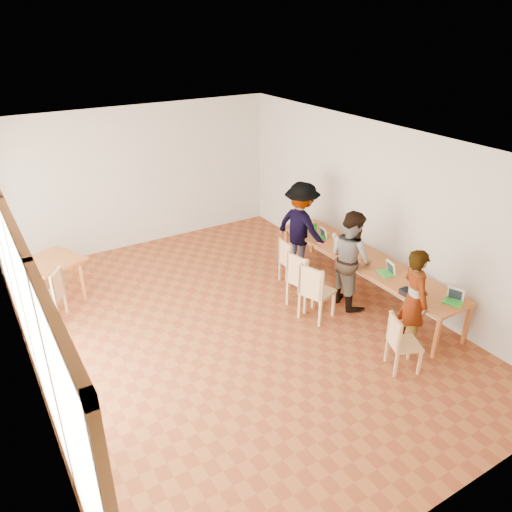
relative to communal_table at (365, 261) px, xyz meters
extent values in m
plane|color=brown|center=(-2.50, 0.33, -0.70)|extent=(8.00, 8.00, 0.00)
cube|color=beige|center=(-2.50, 4.33, 0.80)|extent=(6.00, 0.10, 3.00)
cube|color=beige|center=(-2.50, -3.67, 0.80)|extent=(6.00, 0.10, 3.00)
cube|color=beige|center=(0.50, 0.33, 0.80)|extent=(0.10, 8.00, 3.00)
cube|color=white|center=(-5.46, 0.33, 0.80)|extent=(0.10, 8.00, 3.00)
cube|color=white|center=(-2.50, 0.33, 2.32)|extent=(6.00, 8.00, 0.04)
cube|color=#B85D28|center=(0.00, 0.00, 0.02)|extent=(0.80, 4.00, 0.05)
cube|color=#B85D28|center=(-0.34, -1.94, -0.35)|extent=(0.06, 0.06, 0.70)
cube|color=#B85D28|center=(-0.34, 1.94, -0.35)|extent=(0.06, 0.06, 0.70)
cube|color=#B85D28|center=(0.34, -1.94, -0.35)|extent=(0.06, 0.06, 0.70)
cube|color=#B85D28|center=(0.34, 1.94, -0.35)|extent=(0.06, 0.06, 0.70)
cube|color=#B85D28|center=(-4.75, 2.84, 0.02)|extent=(0.90, 0.90, 0.05)
cube|color=#B85D28|center=(-5.14, 2.45, -0.35)|extent=(0.05, 0.05, 0.70)
cube|color=#B85D28|center=(-5.14, 3.23, -0.35)|extent=(0.05, 0.05, 0.70)
cube|color=#B85D28|center=(-4.36, 2.45, -0.35)|extent=(0.05, 0.05, 0.70)
cube|color=#B85D28|center=(-4.36, 3.23, -0.35)|extent=(0.05, 0.05, 0.70)
cube|color=tan|center=(-0.92, -1.86, -0.29)|extent=(0.53, 0.53, 0.04)
cube|color=tan|center=(-1.09, -1.78, -0.05)|extent=(0.20, 0.39, 0.43)
cube|color=tan|center=(-1.14, -0.12, -0.21)|extent=(0.60, 0.60, 0.05)
cube|color=tan|center=(-1.35, -0.19, 0.06)|extent=(0.20, 0.47, 0.50)
cube|color=tan|center=(-1.09, 0.30, -0.21)|extent=(0.57, 0.57, 0.05)
cube|color=tan|center=(-1.30, 0.25, 0.06)|extent=(0.14, 0.48, 0.50)
cube|color=tan|center=(-0.78, 1.08, -0.28)|extent=(0.44, 0.44, 0.04)
cube|color=tan|center=(-0.97, 1.09, -0.04)|extent=(0.06, 0.42, 0.44)
cube|color=tan|center=(-4.98, 2.16, -0.27)|extent=(0.58, 0.58, 0.04)
cube|color=tan|center=(-4.82, 2.06, -0.03)|extent=(0.27, 0.37, 0.44)
imported|color=gray|center=(-0.42, -1.50, 0.11)|extent=(0.57, 0.69, 1.63)
imported|color=gray|center=(-0.39, -0.04, 0.16)|extent=(0.74, 0.91, 1.73)
imported|color=gray|center=(-0.35, 1.44, 0.20)|extent=(0.91, 1.29, 1.82)
cube|color=green|center=(0.08, -1.80, 0.06)|extent=(0.28, 0.32, 0.03)
cube|color=white|center=(0.17, -1.76, 0.16)|extent=(0.17, 0.26, 0.22)
cube|color=green|center=(-0.12, -0.61, 0.06)|extent=(0.25, 0.30, 0.03)
cube|color=white|center=(-0.03, -0.63, 0.16)|extent=(0.14, 0.26, 0.22)
cube|color=green|center=(-0.14, 1.15, 0.06)|extent=(0.21, 0.27, 0.03)
cube|color=white|center=(-0.06, 1.13, 0.15)|extent=(0.11, 0.23, 0.20)
imported|color=gold|center=(-0.01, 1.09, 0.10)|extent=(0.15, 0.15, 0.10)
cylinder|color=#1F7124|center=(-0.18, 1.23, 0.19)|extent=(0.07, 0.07, 0.28)
cylinder|color=silver|center=(0.11, 1.00, 0.09)|extent=(0.07, 0.07, 0.09)
cylinder|color=white|center=(-0.10, 0.33, 0.08)|extent=(0.08, 0.08, 0.06)
cube|color=#EC4985|center=(-0.30, 0.93, 0.05)|extent=(0.05, 0.10, 0.01)
cube|color=black|center=(-0.32, -1.30, 0.09)|extent=(0.16, 0.26, 0.09)
camera|label=1|loc=(-5.76, -5.71, 3.96)|focal=35.00mm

